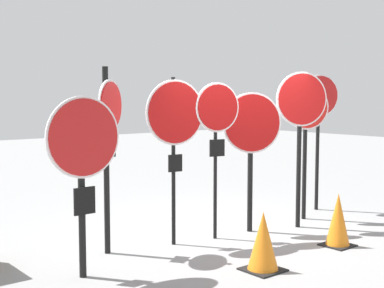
{
  "coord_description": "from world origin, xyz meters",
  "views": [
    {
      "loc": [
        -5.49,
        -5.88,
        2.1
      ],
      "look_at": [
        -0.72,
        0.0,
        1.44
      ],
      "focal_mm": 50.0,
      "sensor_mm": 36.0,
      "label": 1
    }
  ],
  "objects_px": {
    "traffic_cone_1": "(338,220)",
    "stop_sign_3": "(217,121)",
    "stop_sign_1": "(109,130)",
    "stop_sign_5": "(301,115)",
    "traffic_cone_0": "(263,242)",
    "stop_sign_4": "(252,134)",
    "stop_sign_7": "(320,110)",
    "stop_sign_0": "(83,153)",
    "stop_sign_2": "(175,122)",
    "stop_sign_6": "(306,121)"
  },
  "relations": [
    {
      "from": "traffic_cone_1",
      "to": "stop_sign_3",
      "type": "bearing_deg",
      "value": 128.91
    },
    {
      "from": "stop_sign_0",
      "to": "stop_sign_2",
      "type": "bearing_deg",
      "value": 12.44
    },
    {
      "from": "stop_sign_0",
      "to": "traffic_cone_1",
      "type": "bearing_deg",
      "value": -19.36
    },
    {
      "from": "stop_sign_6",
      "to": "traffic_cone_1",
      "type": "height_order",
      "value": "stop_sign_6"
    },
    {
      "from": "stop_sign_2",
      "to": "stop_sign_4",
      "type": "bearing_deg",
      "value": 0.88
    },
    {
      "from": "stop_sign_7",
      "to": "traffic_cone_1",
      "type": "distance_m",
      "value": 2.84
    },
    {
      "from": "stop_sign_3",
      "to": "stop_sign_6",
      "type": "bearing_deg",
      "value": 10.69
    },
    {
      "from": "stop_sign_1",
      "to": "stop_sign_4",
      "type": "relative_size",
      "value": 1.15
    },
    {
      "from": "stop_sign_0",
      "to": "stop_sign_7",
      "type": "distance_m",
      "value": 5.21
    },
    {
      "from": "stop_sign_4",
      "to": "stop_sign_7",
      "type": "xyz_separation_m",
      "value": [
        2.14,
        0.36,
        0.33
      ]
    },
    {
      "from": "stop_sign_3",
      "to": "traffic_cone_1",
      "type": "xyz_separation_m",
      "value": [
        1.09,
        -1.35,
        -1.39
      ]
    },
    {
      "from": "stop_sign_5",
      "to": "stop_sign_1",
      "type": "bearing_deg",
      "value": -168.14
    },
    {
      "from": "stop_sign_4",
      "to": "traffic_cone_0",
      "type": "height_order",
      "value": "stop_sign_4"
    },
    {
      "from": "stop_sign_0",
      "to": "stop_sign_5",
      "type": "relative_size",
      "value": 0.85
    },
    {
      "from": "stop_sign_1",
      "to": "traffic_cone_0",
      "type": "bearing_deg",
      "value": -93.88
    },
    {
      "from": "stop_sign_1",
      "to": "traffic_cone_0",
      "type": "xyz_separation_m",
      "value": [
        1.07,
        -1.79,
        -1.31
      ]
    },
    {
      "from": "stop_sign_3",
      "to": "stop_sign_7",
      "type": "height_order",
      "value": "stop_sign_7"
    },
    {
      "from": "stop_sign_2",
      "to": "stop_sign_5",
      "type": "bearing_deg",
      "value": -4.45
    },
    {
      "from": "stop_sign_0",
      "to": "traffic_cone_1",
      "type": "height_order",
      "value": "stop_sign_0"
    },
    {
      "from": "stop_sign_0",
      "to": "traffic_cone_0",
      "type": "bearing_deg",
      "value": -34.18
    },
    {
      "from": "stop_sign_1",
      "to": "stop_sign_3",
      "type": "bearing_deg",
      "value": -47.56
    },
    {
      "from": "stop_sign_3",
      "to": "stop_sign_2",
      "type": "bearing_deg",
      "value": -179.99
    },
    {
      "from": "stop_sign_4",
      "to": "traffic_cone_1",
      "type": "xyz_separation_m",
      "value": [
        0.4,
        -1.32,
        -1.16
      ]
    },
    {
      "from": "stop_sign_1",
      "to": "stop_sign_3",
      "type": "relative_size",
      "value": 1.08
    },
    {
      "from": "stop_sign_1",
      "to": "stop_sign_7",
      "type": "height_order",
      "value": "stop_sign_7"
    },
    {
      "from": "stop_sign_4",
      "to": "stop_sign_5",
      "type": "distance_m",
      "value": 0.91
    },
    {
      "from": "stop_sign_1",
      "to": "stop_sign_3",
      "type": "distance_m",
      "value": 1.64
    },
    {
      "from": "stop_sign_4",
      "to": "traffic_cone_1",
      "type": "height_order",
      "value": "stop_sign_4"
    },
    {
      "from": "stop_sign_5",
      "to": "stop_sign_7",
      "type": "bearing_deg",
      "value": 50.73
    },
    {
      "from": "stop_sign_3",
      "to": "stop_sign_4",
      "type": "xyz_separation_m",
      "value": [
        0.69,
        -0.03,
        -0.23
      ]
    },
    {
      "from": "traffic_cone_1",
      "to": "stop_sign_7",
      "type": "bearing_deg",
      "value": 44.22
    },
    {
      "from": "stop_sign_6",
      "to": "stop_sign_7",
      "type": "relative_size",
      "value": 0.96
    },
    {
      "from": "stop_sign_0",
      "to": "stop_sign_4",
      "type": "height_order",
      "value": "stop_sign_4"
    },
    {
      "from": "stop_sign_1",
      "to": "traffic_cone_1",
      "type": "xyz_separation_m",
      "value": [
        2.69,
        -1.71,
        -1.3
      ]
    },
    {
      "from": "stop_sign_5",
      "to": "traffic_cone_0",
      "type": "bearing_deg",
      "value": -126.93
    },
    {
      "from": "stop_sign_4",
      "to": "stop_sign_6",
      "type": "distance_m",
      "value": 1.35
    },
    {
      "from": "stop_sign_4",
      "to": "stop_sign_6",
      "type": "bearing_deg",
      "value": 28.04
    },
    {
      "from": "stop_sign_1",
      "to": "stop_sign_3",
      "type": "height_order",
      "value": "stop_sign_1"
    },
    {
      "from": "stop_sign_0",
      "to": "stop_sign_4",
      "type": "xyz_separation_m",
      "value": [
        3.02,
        0.29,
        0.07
      ]
    },
    {
      "from": "stop_sign_6",
      "to": "stop_sign_5",
      "type": "bearing_deg",
      "value": -117.68
    },
    {
      "from": "stop_sign_3",
      "to": "traffic_cone_1",
      "type": "height_order",
      "value": "stop_sign_3"
    },
    {
      "from": "stop_sign_6",
      "to": "traffic_cone_1",
      "type": "relative_size",
      "value": 3.2
    },
    {
      "from": "stop_sign_2",
      "to": "traffic_cone_0",
      "type": "height_order",
      "value": "stop_sign_2"
    },
    {
      "from": "stop_sign_6",
      "to": "traffic_cone_0",
      "type": "xyz_separation_m",
      "value": [
        -2.55,
        -1.43,
        -1.34
      ]
    },
    {
      "from": "stop_sign_4",
      "to": "traffic_cone_0",
      "type": "xyz_separation_m",
      "value": [
        -1.21,
        -1.4,
        -1.17
      ]
    },
    {
      "from": "stop_sign_6",
      "to": "traffic_cone_1",
      "type": "bearing_deg",
      "value": -93.71
    },
    {
      "from": "stop_sign_2",
      "to": "stop_sign_0",
      "type": "bearing_deg",
      "value": -157.78
    },
    {
      "from": "stop_sign_4",
      "to": "stop_sign_7",
      "type": "relative_size",
      "value": 0.87
    },
    {
      "from": "stop_sign_1",
      "to": "stop_sign_5",
      "type": "distance_m",
      "value": 3.17
    },
    {
      "from": "stop_sign_3",
      "to": "stop_sign_7",
      "type": "distance_m",
      "value": 2.85
    }
  ]
}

